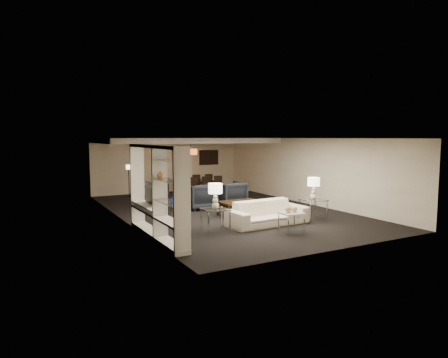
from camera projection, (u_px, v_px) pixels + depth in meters
floor at (224, 210)px, 13.86m from camera, size 11.00×11.00×0.00m
ceiling at (224, 138)px, 13.60m from camera, size 7.00×11.00×0.02m
wall_back at (168, 165)px, 18.54m from camera, size 7.00×0.02×2.50m
wall_front at (341, 195)px, 8.91m from camera, size 7.00×0.02×2.50m
wall_left at (122, 180)px, 12.08m from camera, size 0.02×11.00×2.50m
wall_right at (304, 171)px, 15.38m from camera, size 0.02×11.00×2.50m
ceiling_soffit at (184, 140)px, 16.67m from camera, size 7.00×4.00×0.20m
curtains at (150, 167)px, 18.05m from camera, size 1.50×0.12×2.40m
door at (182, 169)px, 18.87m from camera, size 0.90×0.05×2.10m
painting at (209, 157)px, 19.47m from camera, size 0.95×0.04×0.65m
media_unit at (156, 192)px, 9.90m from camera, size 0.38×3.40×2.35m
pendant_light at (191, 152)px, 16.86m from camera, size 0.52×0.52×0.24m
sofa at (268, 213)px, 11.54m from camera, size 2.47×1.08×0.71m
coffee_table at (239, 208)px, 12.95m from camera, size 1.35×0.82×0.48m
armchair_left at (201, 196)px, 14.13m from camera, size 1.02×1.05×0.90m
armchair_right at (230, 194)px, 14.70m from camera, size 1.00×1.03×0.90m
side_table_left at (215, 220)px, 10.74m from camera, size 0.73×0.73×0.62m
side_table_right at (313, 209)px, 12.34m from camera, size 0.72×0.72×0.62m
table_lamp_left at (215, 196)px, 10.67m from camera, size 0.40×0.40×0.69m
table_lamp_right at (314, 188)px, 12.27m from camera, size 0.38×0.38×0.69m
marble_table at (291, 223)px, 10.58m from camera, size 0.60×0.60×0.55m
gold_gourd_a at (288, 209)px, 10.50m from camera, size 0.18×0.18×0.18m
gold_gourd_b at (294, 209)px, 10.59m from camera, size 0.15×0.15×0.15m
television at (148, 194)px, 10.58m from camera, size 1.01×0.13×0.58m
vase_blue at (173, 200)px, 8.92m from camera, size 0.15×0.15×0.16m
vase_amber at (160, 174)px, 9.58m from camera, size 0.16×0.16×0.17m
floor_speaker at (167, 206)px, 11.16m from camera, size 0.18×0.18×1.25m
dining_table at (201, 188)px, 17.65m from camera, size 1.65×0.94×0.57m
chair_nl at (195, 187)px, 16.78m from camera, size 0.44×0.44×0.85m
chair_nm at (208, 187)px, 17.06m from camera, size 0.43×0.43×0.85m
chair_nr at (220, 186)px, 17.35m from camera, size 0.40×0.40×0.85m
chair_fl at (183, 184)px, 17.92m from camera, size 0.43×0.43×0.85m
chair_fm at (195, 184)px, 18.20m from camera, size 0.43×0.43×0.85m
chair_fr at (207, 183)px, 18.48m from camera, size 0.42×0.42×0.85m
floor_lamp at (129, 182)px, 16.35m from camera, size 0.24×0.24×1.41m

